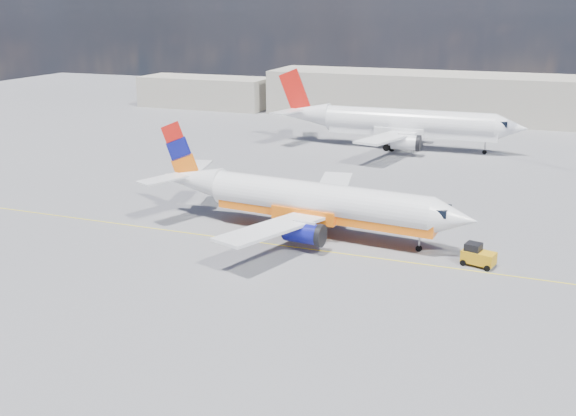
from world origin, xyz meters
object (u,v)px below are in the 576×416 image
(main_jet, at_px, (309,201))
(gse_tug, at_px, (478,256))
(second_jet, at_px, (401,123))
(traffic_cone, at_px, (251,241))

(main_jet, distance_m, gse_tug, 15.22)
(main_jet, height_order, second_jet, second_jet)
(main_jet, height_order, traffic_cone, main_jet)
(main_jet, xyz_separation_m, traffic_cone, (-3.82, -4.22, -2.78))
(second_jet, bearing_deg, gse_tug, -72.02)
(second_jet, xyz_separation_m, gse_tug, (14.28, -41.70, -2.77))
(second_jet, height_order, gse_tug, second_jet)
(gse_tug, relative_size, traffic_cone, 4.54)
(main_jet, xyz_separation_m, second_jet, (0.58, 39.28, 0.53))
(second_jet, distance_m, traffic_cone, 43.85)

